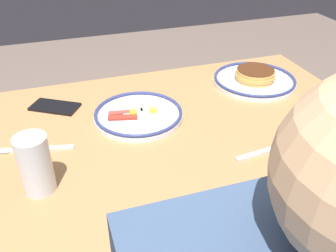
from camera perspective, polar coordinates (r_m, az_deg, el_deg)
The scene contains 7 objects.
dining_table at distance 1.08m, azimuth -2.26°, elevation -5.52°, with size 1.31×0.78×0.72m.
plate_near_main at distance 1.31m, azimuth 13.21°, elevation 7.12°, with size 0.28×0.28×0.05m.
plate_center_pancakes at distance 1.08m, azimuth -4.58°, elevation 1.80°, with size 0.26×0.26×0.04m.
drinking_glass at distance 0.85m, azimuth -19.70°, elevation -5.98°, with size 0.07×0.07×0.14m.
cell_phone at distance 1.18m, azimuth -17.05°, elevation 2.86°, with size 0.14×0.07×0.01m, color black.
fork_near at distance 0.98m, azimuth 15.03°, elevation -3.67°, with size 0.18×0.04×0.01m.
fork_far at distance 1.01m, azimuth -19.87°, elevation -3.38°, with size 0.19×0.06×0.01m.
Camera 1 is at (0.23, 0.82, 1.28)m, focal length 39.51 mm.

